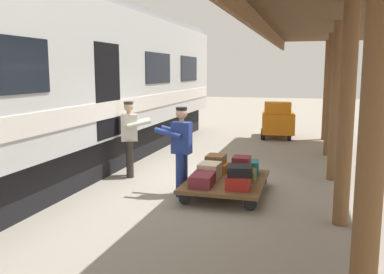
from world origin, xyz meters
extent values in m
plane|color=gray|center=(0.00, 0.00, 0.00)|extent=(60.00, 60.00, 0.00)
cylinder|color=brown|center=(-2.40, -7.08, 1.70)|extent=(0.24, 0.24, 3.40)
cylinder|color=brown|center=(-2.40, -4.25, 1.70)|extent=(0.24, 0.24, 3.40)
cylinder|color=brown|center=(-2.40, -1.42, 1.70)|extent=(0.24, 0.24, 3.40)
cylinder|color=brown|center=(-2.40, 1.42, 1.70)|extent=(0.24, 0.24, 3.40)
cylinder|color=brown|center=(-2.40, 4.25, 1.70)|extent=(0.24, 0.24, 3.40)
cube|color=#4E3520|center=(-2.40, 0.00, 3.48)|extent=(3.20, 14.97, 0.16)
cube|color=brown|center=(-0.85, 0.00, 3.25)|extent=(0.08, 14.97, 0.30)
cube|color=silver|center=(3.76, 0.00, 2.35)|extent=(3.00, 17.39, 2.90)
cube|color=black|center=(3.76, 0.00, 0.45)|extent=(2.55, 16.52, 0.90)
cube|color=silver|center=(2.25, 0.00, 1.55)|extent=(0.03, 17.04, 0.36)
cube|color=black|center=(2.25, -6.09, 2.45)|extent=(0.02, 1.91, 0.84)
cube|color=black|center=(2.25, -3.04, 2.45)|extent=(0.02, 1.91, 0.84)
cube|color=black|center=(2.25, 3.04, 2.45)|extent=(0.02, 1.91, 0.84)
cube|color=black|center=(2.31, 0.00, 1.95)|extent=(0.12, 1.10, 2.00)
cube|color=brown|center=(-0.37, 0.35, 0.27)|extent=(1.46, 2.03, 0.07)
cylinder|color=black|center=(-0.95, 1.16, 0.12)|extent=(0.23, 0.05, 0.23)
cylinder|color=black|center=(0.21, 1.16, 0.12)|extent=(0.23, 0.05, 0.23)
cylinder|color=black|center=(-0.95, -0.46, 0.12)|extent=(0.23, 0.05, 0.23)
cylinder|color=black|center=(0.21, -0.46, 0.12)|extent=(0.23, 0.05, 0.23)
cube|color=maroon|center=(-0.04, 0.90, 0.41)|extent=(0.41, 0.63, 0.22)
cube|color=#AD231E|center=(-0.70, 0.90, 0.43)|extent=(0.41, 0.50, 0.24)
cube|color=beige|center=(-0.04, 0.35, 0.45)|extent=(0.40, 0.51, 0.30)
cube|color=brown|center=(-0.70, 0.35, 0.41)|extent=(0.47, 0.45, 0.21)
cube|color=#CC6B23|center=(-0.04, -0.21, 0.39)|extent=(0.57, 0.50, 0.18)
cube|color=#1E666B|center=(-0.70, -0.21, 0.44)|extent=(0.49, 0.49, 0.27)
cube|color=brown|center=(-0.04, -0.20, 0.57)|extent=(0.38, 0.46, 0.18)
cube|color=maroon|center=(-0.66, 0.33, 0.64)|extent=(0.33, 0.39, 0.25)
cube|color=black|center=(-0.72, 0.93, 0.63)|extent=(0.50, 0.50, 0.17)
cylinder|color=navy|center=(0.44, 0.51, 0.41)|extent=(0.16, 0.16, 0.82)
cylinder|color=navy|center=(0.45, 0.71, 0.41)|extent=(0.16, 0.16, 0.82)
cube|color=navy|center=(0.45, 0.61, 1.12)|extent=(0.37, 0.24, 0.60)
cylinder|color=tan|center=(0.45, 0.61, 1.45)|extent=(0.09, 0.09, 0.06)
sphere|color=tan|center=(0.45, 0.61, 1.59)|extent=(0.22, 0.22, 0.22)
cylinder|color=black|center=(0.45, 0.61, 1.67)|extent=(0.21, 0.21, 0.06)
cylinder|color=navy|center=(0.66, 0.44, 1.22)|extent=(0.53, 0.13, 0.21)
cylinder|color=navy|center=(0.68, 0.76, 1.22)|extent=(0.53, 0.13, 0.21)
cylinder|color=#332D28|center=(1.96, -0.36, 0.41)|extent=(0.16, 0.16, 0.82)
cylinder|color=#332D28|center=(2.05, -0.54, 0.41)|extent=(0.16, 0.16, 0.82)
cube|color=silver|center=(2.01, -0.45, 1.12)|extent=(0.42, 0.35, 0.60)
cylinder|color=tan|center=(2.01, -0.45, 1.45)|extent=(0.09, 0.09, 0.06)
sphere|color=tan|center=(2.01, -0.45, 1.59)|extent=(0.22, 0.22, 0.22)
cylinder|color=#332D28|center=(2.01, -0.45, 1.67)|extent=(0.21, 0.21, 0.06)
cylinder|color=silver|center=(1.74, -0.40, 1.22)|extent=(0.52, 0.32, 0.21)
cylinder|color=silver|center=(1.88, -0.69, 1.22)|extent=(0.52, 0.32, 0.21)
cube|color=orange|center=(-0.77, -7.09, 0.55)|extent=(1.26, 1.80, 0.70)
cube|color=orange|center=(-0.77, -6.74, 1.05)|extent=(0.96, 0.79, 0.50)
cylinder|color=black|center=(-1.22, -6.49, 0.20)|extent=(0.12, 0.40, 0.40)
cylinder|color=black|center=(-0.32, -6.49, 0.20)|extent=(0.12, 0.40, 0.40)
cylinder|color=black|center=(-1.22, -7.69, 0.20)|extent=(0.12, 0.40, 0.40)
cylinder|color=black|center=(-0.32, -7.69, 0.20)|extent=(0.12, 0.40, 0.40)
camera|label=1|loc=(-1.88, 8.06, 2.37)|focal=39.13mm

